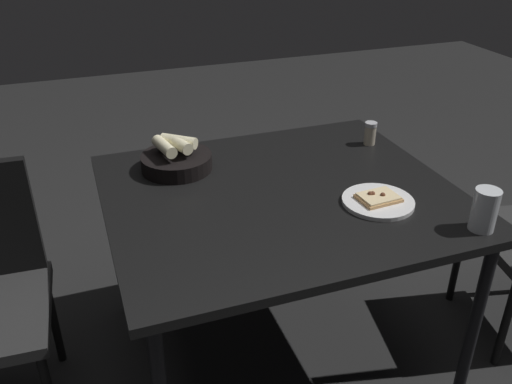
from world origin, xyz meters
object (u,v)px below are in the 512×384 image
bread_basket (176,159)px  beer_glass (484,212)px  dining_table (281,206)px  pepper_shaker (370,135)px  pizza_plate (378,201)px

bread_basket → beer_glass: bearing=-132.7°
dining_table → pepper_shaker: pepper_shaker is taller
pizza_plate → beer_glass: bearing=-138.6°
bread_basket → pizza_plate: bearing=-130.1°
bread_basket → pepper_shaker: bearing=-92.7°
beer_glass → pepper_shaker: size_ratio=1.43×
dining_table → pepper_shaker: bearing=-62.5°
pizza_plate → bread_basket: size_ratio=0.91×
bread_basket → beer_glass: (-0.69, -0.75, 0.02)m
dining_table → bread_basket: size_ratio=4.53×
dining_table → pizza_plate: (-0.18, -0.26, 0.06)m
pizza_plate → beer_glass: (-0.23, -0.21, 0.05)m
beer_glass → pepper_shaker: 0.66m
beer_glass → pepper_shaker: beer_glass is taller
bread_basket → beer_glass: 1.02m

